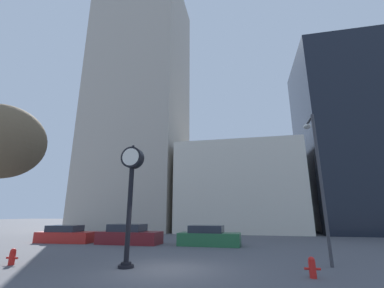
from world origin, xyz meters
TOP-DOWN VIEW (x-y plane):
  - ground_plane at (0.00, 0.00)m, footprint 200.00×200.00m
  - building_tall_tower at (-12.31, 24.00)m, footprint 13.15×12.00m
  - building_storefront_row at (2.37, 24.00)m, footprint 14.76×12.00m
  - building_glass_modern at (16.62, 24.00)m, footprint 11.49×12.00m
  - street_clock at (-1.72, -0.05)m, footprint 0.96×0.64m
  - car_red at (-10.70, 8.00)m, footprint 4.41×2.00m
  - car_maroon at (-5.43, 8.05)m, footprint 4.66×2.02m
  - car_green at (0.51, 8.20)m, footprint 4.36×1.91m
  - fire_hydrant_near at (-6.86, -0.51)m, footprint 0.57×0.25m
  - fire_hydrant_far at (5.37, -0.35)m, footprint 0.54×0.23m
  - street_lamp_right at (6.59, 2.19)m, footprint 0.36×1.57m
  - bare_tree at (-7.84, -1.27)m, footprint 3.83×3.83m

SIDE VIEW (x-z plane):
  - ground_plane at x=0.00m, z-range 0.00..0.00m
  - fire_hydrant_near at x=-6.86m, z-range 0.00..0.68m
  - fire_hydrant_far at x=5.37m, z-range 0.01..0.70m
  - car_red at x=-10.70m, z-range -0.10..1.18m
  - car_green at x=0.51m, z-range -0.10..1.26m
  - car_maroon at x=-5.43m, z-range -0.10..1.30m
  - street_clock at x=-1.72m, z-range 0.91..6.11m
  - street_lamp_right at x=6.59m, z-range 1.08..7.86m
  - building_storefront_row at x=2.37m, z-range 0.00..10.54m
  - bare_tree at x=-7.84m, z-range 1.83..8.96m
  - building_glass_modern at x=16.62m, z-range 0.00..23.13m
  - building_tall_tower at x=-12.31m, z-range 0.00..38.52m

